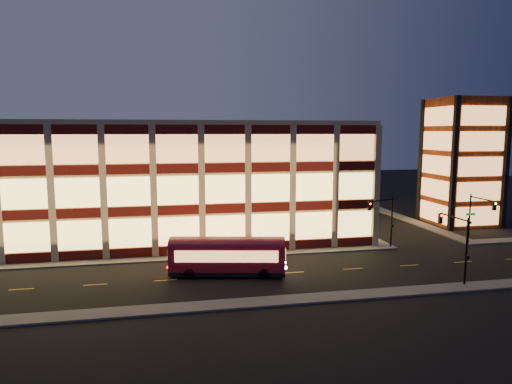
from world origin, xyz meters
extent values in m
plane|color=black|center=(0.00, 0.00, 0.00)|extent=(200.00, 200.00, 0.00)
cube|color=#514F4C|center=(-3.00, 1.00, 0.07)|extent=(54.00, 2.00, 0.15)
cube|color=#514F4C|center=(23.00, 17.00, 0.07)|extent=(2.00, 30.00, 0.15)
cube|color=#514F4C|center=(34.00, 17.00, 0.07)|extent=(2.00, 30.00, 0.15)
cube|color=#514F4C|center=(0.00, -13.00, 0.07)|extent=(100.00, 2.00, 0.15)
cube|color=tan|center=(-3.00, 17.00, 7.00)|extent=(50.00, 30.00, 14.00)
cube|color=tan|center=(-3.00, 17.00, 14.25)|extent=(50.40, 30.40, 0.50)
cube|color=#470C0A|center=(-3.00, 1.88, 0.65)|extent=(50.10, 0.25, 1.00)
cube|color=#F8CF68|center=(-3.00, 1.90, 2.75)|extent=(49.00, 0.20, 3.00)
cube|color=#470C0A|center=(22.12, 17.00, 0.65)|extent=(0.25, 30.10, 1.00)
cube|color=#F8CF68|center=(22.10, 17.00, 2.75)|extent=(0.20, 29.00, 3.00)
cube|color=#470C0A|center=(-3.00, 1.88, 5.05)|extent=(50.10, 0.25, 1.00)
cube|color=#F8CF68|center=(-3.00, 1.90, 7.15)|extent=(49.00, 0.20, 3.00)
cube|color=#470C0A|center=(22.12, 17.00, 5.05)|extent=(0.25, 30.10, 1.00)
cube|color=#F8CF68|center=(22.10, 17.00, 7.15)|extent=(0.20, 29.00, 3.00)
cube|color=#470C0A|center=(-3.00, 1.88, 9.45)|extent=(50.10, 0.25, 1.00)
cube|color=#F8CF68|center=(-3.00, 1.90, 11.55)|extent=(49.00, 0.20, 3.00)
cube|color=#470C0A|center=(22.12, 17.00, 9.45)|extent=(0.25, 30.10, 1.00)
cube|color=#F8CF68|center=(22.10, 17.00, 11.55)|extent=(0.20, 29.00, 3.00)
cube|color=#8C3814|center=(40.00, 12.00, 9.00)|extent=(8.00, 8.00, 18.00)
cube|color=black|center=(36.00, 8.00, 9.00)|extent=(0.60, 0.60, 18.00)
cube|color=black|center=(44.00, 8.00, 9.00)|extent=(0.60, 0.60, 18.00)
cube|color=black|center=(36.00, 16.00, 9.00)|extent=(0.60, 0.60, 18.00)
cube|color=black|center=(44.00, 16.00, 9.00)|extent=(0.60, 0.60, 18.00)
cube|color=#FFA859|center=(40.00, 7.92, 1.80)|extent=(6.60, 0.16, 2.60)
cube|color=#FFA859|center=(35.92, 12.00, 1.80)|extent=(0.16, 6.60, 2.60)
cube|color=#FFA859|center=(40.00, 7.92, 5.20)|extent=(6.60, 0.16, 2.60)
cube|color=#FFA859|center=(35.92, 12.00, 5.20)|extent=(0.16, 6.60, 2.60)
cube|color=#FFA859|center=(40.00, 7.92, 8.60)|extent=(6.60, 0.16, 2.60)
cube|color=#FFA859|center=(35.92, 12.00, 8.60)|extent=(0.16, 6.60, 2.60)
cube|color=#FFA859|center=(40.00, 7.92, 12.00)|extent=(6.60, 0.16, 2.60)
cube|color=#FFA859|center=(35.92, 12.00, 12.00)|extent=(0.16, 6.60, 2.60)
cube|color=#FFA859|center=(40.00, 7.92, 15.40)|extent=(6.60, 0.16, 2.60)
cube|color=#FFA859|center=(35.92, 12.00, 15.40)|extent=(0.16, 6.60, 2.60)
cylinder|color=black|center=(23.50, 0.80, 3.00)|extent=(0.18, 0.18, 6.00)
cylinder|color=black|center=(21.75, 0.05, 5.70)|extent=(3.56, 1.63, 0.14)
cube|color=black|center=(20.00, -0.70, 5.20)|extent=(0.32, 0.32, 0.95)
sphere|color=#FF0C05|center=(20.00, -0.88, 5.50)|extent=(0.20, 0.20, 0.20)
cube|color=black|center=(23.50, 0.60, 2.60)|extent=(0.25, 0.18, 0.28)
cylinder|color=black|center=(33.50, 0.80, 3.00)|extent=(0.18, 0.18, 6.00)
cylinder|color=black|center=(33.50, -1.20, 5.70)|extent=(0.14, 4.00, 0.14)
cube|color=black|center=(33.50, -3.20, 5.20)|extent=(0.32, 0.32, 0.95)
sphere|color=#0CFF26|center=(33.50, -3.38, 5.50)|extent=(0.20, 0.20, 0.20)
cube|color=black|center=(33.50, 0.60, 2.60)|extent=(0.25, 0.18, 0.28)
cube|color=#0C7226|center=(33.50, 0.65, 3.60)|extent=(1.20, 0.06, 0.28)
cylinder|color=black|center=(23.50, -12.50, 3.00)|extent=(0.18, 0.18, 6.00)
cylinder|color=black|center=(23.50, -10.50, 5.70)|extent=(0.14, 4.00, 0.14)
cube|color=black|center=(23.50, -8.50, 5.20)|extent=(0.32, 0.32, 0.95)
sphere|color=#FF0C05|center=(23.50, -8.68, 5.50)|extent=(0.20, 0.20, 0.20)
cube|color=black|center=(23.50, -12.70, 2.60)|extent=(0.25, 0.18, 0.28)
cube|color=maroon|center=(3.72, -5.45, 1.81)|extent=(10.95, 4.74, 2.45)
cube|color=black|center=(3.72, -5.45, 0.37)|extent=(10.95, 4.74, 0.37)
cylinder|color=black|center=(0.16, -5.91, 0.48)|extent=(1.00, 0.50, 0.96)
cylinder|color=black|center=(0.63, -3.62, 0.48)|extent=(1.00, 0.50, 0.96)
cylinder|color=black|center=(6.82, -7.28, 0.48)|extent=(1.00, 0.50, 0.96)
cylinder|color=black|center=(7.29, -4.99, 0.48)|extent=(1.00, 0.50, 0.96)
cube|color=#FFA859|center=(3.45, -6.78, 2.13)|extent=(9.18, 1.94, 1.06)
cube|color=#FFA859|center=(4.00, -4.12, 2.13)|extent=(9.18, 1.94, 1.06)
camera|label=1|loc=(-1.65, -46.42, 13.30)|focal=32.00mm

